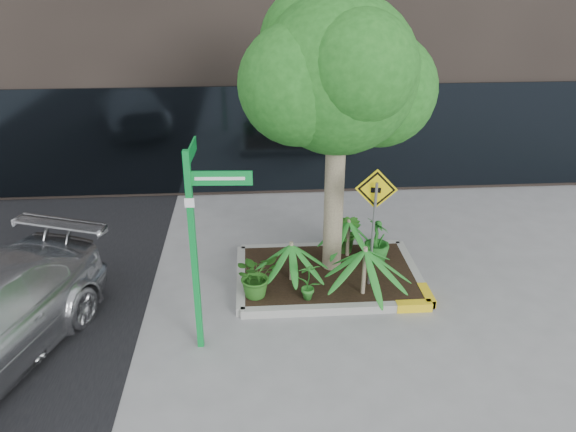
{
  "coord_description": "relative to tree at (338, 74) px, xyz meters",
  "views": [
    {
      "loc": [
        -1.16,
        -8.53,
        5.41
      ],
      "look_at": [
        -0.55,
        0.2,
        1.35
      ],
      "focal_mm": 35.0,
      "sensor_mm": 36.0,
      "label": 1
    }
  ],
  "objects": [
    {
      "name": "shrub_b",
      "position": [
        0.87,
        0.13,
        -3.1
      ],
      "size": [
        0.63,
        0.63,
        0.87
      ],
      "primitive_type": "imported",
      "rotation": [
        0.0,
        0.0,
        1.94
      ],
      "color": "#1E641E",
      "rests_on": "planter"
    },
    {
      "name": "cattle_sign",
      "position": [
        0.55,
        -0.84,
        -2.04
      ],
      "size": [
        0.67,
        0.32,
        2.21
      ],
      "rotation": [
        0.0,
        0.0,
        -0.17
      ],
      "color": "slate",
      "rests_on": "ground"
    },
    {
      "name": "shrub_d",
      "position": [
        0.38,
        0.49,
        -3.11
      ],
      "size": [
        0.66,
        0.66,
        0.85
      ],
      "primitive_type": "imported",
      "rotation": [
        0.0,
        0.0,
        5.56
      ],
      "color": "#27631C",
      "rests_on": "planter"
    },
    {
      "name": "tree",
      "position": [
        0.0,
        0.0,
        0.0
      ],
      "size": [
        3.36,
        2.98,
        5.04
      ],
      "color": "tan",
      "rests_on": "ground"
    },
    {
      "name": "street_sign_post",
      "position": [
        -2.22,
        -1.97,
        -1.75
      ],
      "size": [
        0.93,
        0.92,
        3.13
      ],
      "rotation": [
        0.0,
        0.0,
        -0.06
      ],
      "color": "#0E9B3A",
      "rests_on": "ground"
    },
    {
      "name": "palm_front",
      "position": [
        0.41,
        -0.98,
        -2.7
      ],
      "size": [
        1.0,
        1.0,
        1.11
      ],
      "color": "tan",
      "rests_on": "ground"
    },
    {
      "name": "shrub_c",
      "position": [
        -0.54,
        -1.08,
        -3.18
      ],
      "size": [
        0.45,
        0.45,
        0.71
      ],
      "primitive_type": "imported",
      "rotation": [
        0.0,
        0.0,
        3.36
      ],
      "color": "#277223",
      "rests_on": "planter"
    },
    {
      "name": "ground",
      "position": [
        -0.29,
        -0.53,
        -3.68
      ],
      "size": [
        80.0,
        80.0,
        0.0
      ],
      "primitive_type": "plane",
      "color": "gray",
      "rests_on": "ground"
    },
    {
      "name": "shrub_a",
      "position": [
        -1.42,
        -0.91,
        -3.13
      ],
      "size": [
        0.99,
        0.99,
        0.8
      ],
      "primitive_type": "imported",
      "rotation": [
        0.0,
        0.0,
        0.56
      ],
      "color": "#27601B",
      "rests_on": "planter"
    },
    {
      "name": "palm_back",
      "position": [
        0.36,
        0.37,
        -2.81
      ],
      "size": [
        0.88,
        0.88,
        0.97
      ],
      "color": "tan",
      "rests_on": "ground"
    },
    {
      "name": "palm_left",
      "position": [
        -0.78,
        -0.44,
        -2.84
      ],
      "size": [
        0.84,
        0.84,
        0.94
      ],
      "color": "tan",
      "rests_on": "ground"
    },
    {
      "name": "planter",
      "position": [
        -0.05,
        -0.26,
        -3.58
      ],
      "size": [
        3.35,
        2.36,
        0.15
      ],
      "color": "#9E9E99",
      "rests_on": "ground"
    }
  ]
}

